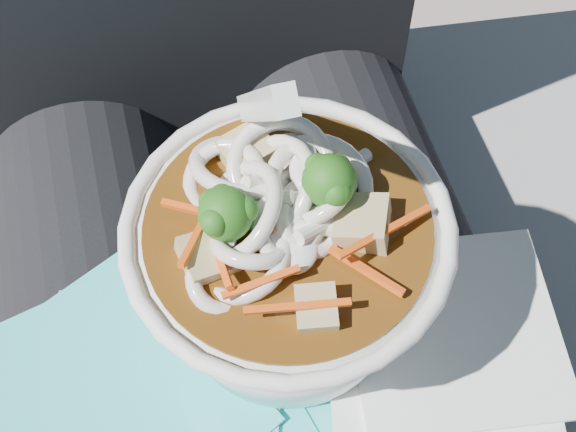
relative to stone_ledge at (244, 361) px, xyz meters
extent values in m
cube|color=gray|center=(0.00, 0.00, 0.00)|extent=(1.05, 0.60, 0.46)
cylinder|color=black|center=(-0.10, -0.15, 0.30)|extent=(0.15, 0.48, 0.15)
cylinder|color=black|center=(0.10, -0.15, 0.30)|extent=(0.15, 0.48, 0.15)
cube|color=#30C7CA|center=(0.05, -0.18, 0.38)|extent=(0.16, 0.17, 0.00)
cube|color=#30C7CA|center=(0.04, -0.16, 0.38)|extent=(0.18, 0.18, 0.00)
cube|color=#30C7CA|center=(-0.01, -0.16, 0.38)|extent=(0.15, 0.15, 0.00)
cube|color=#30C7CA|center=(-0.01, -0.15, 0.39)|extent=(0.16, 0.19, 0.00)
cube|color=#30C7CA|center=(0.04, -0.15, 0.39)|extent=(0.20, 0.18, 0.00)
cube|color=#30C7CA|center=(0.00, -0.16, 0.39)|extent=(0.19, 0.19, 0.00)
cube|color=#30C7CA|center=(-0.09, -0.16, 0.39)|extent=(0.21, 0.20, 0.00)
cube|color=#30C7CA|center=(-0.03, -0.11, 0.39)|extent=(0.12, 0.15, 0.00)
cube|color=#30C7CA|center=(-0.11, -0.17, 0.40)|extent=(0.21, 0.20, 0.00)
cube|color=white|center=(0.09, -0.20, 0.40)|extent=(0.15, 0.15, 0.00)
cube|color=white|center=(0.11, -0.17, 0.40)|extent=(0.14, 0.14, 0.00)
torus|color=white|center=(0.02, -0.13, 0.49)|extent=(0.17, 0.17, 0.01)
cylinder|color=#4C2A0A|center=(0.02, -0.13, 0.49)|extent=(0.15, 0.15, 0.01)
torus|color=silver|center=(0.00, -0.14, 0.50)|extent=(0.04, 0.04, 0.04)
torus|color=silver|center=(0.04, -0.12, 0.50)|extent=(0.08, 0.08, 0.02)
torus|color=silver|center=(0.04, -0.11, 0.50)|extent=(0.04, 0.04, 0.02)
torus|color=silver|center=(-0.01, -0.14, 0.49)|extent=(0.06, 0.06, 0.03)
torus|color=silver|center=(0.03, -0.12, 0.50)|extent=(0.04, 0.05, 0.04)
torus|color=silver|center=(0.02, -0.13, 0.50)|extent=(0.05, 0.05, 0.03)
torus|color=silver|center=(-0.01, -0.12, 0.50)|extent=(0.07, 0.08, 0.06)
torus|color=silver|center=(-0.02, -0.15, 0.49)|extent=(0.05, 0.05, 0.02)
torus|color=silver|center=(0.02, -0.09, 0.50)|extent=(0.05, 0.05, 0.03)
torus|color=silver|center=(0.00, -0.09, 0.50)|extent=(0.08, 0.08, 0.03)
torus|color=silver|center=(0.02, -0.10, 0.50)|extent=(0.08, 0.08, 0.04)
torus|color=silver|center=(-0.01, -0.10, 0.50)|extent=(0.05, 0.05, 0.03)
torus|color=silver|center=(0.03, -0.14, 0.50)|extent=(0.05, 0.05, 0.03)
torus|color=silver|center=(0.02, -0.10, 0.50)|extent=(0.05, 0.06, 0.04)
torus|color=silver|center=(0.03, -0.12, 0.49)|extent=(0.06, 0.06, 0.03)
torus|color=silver|center=(0.01, -0.11, 0.50)|extent=(0.07, 0.08, 0.06)
torus|color=silver|center=(0.02, -0.14, 0.50)|extent=(0.05, 0.06, 0.04)
cylinder|color=silver|center=(0.04, -0.13, 0.50)|extent=(0.02, 0.05, 0.02)
cylinder|color=silver|center=(0.03, -0.13, 0.50)|extent=(0.02, 0.03, 0.02)
cylinder|color=silver|center=(0.00, -0.12, 0.50)|extent=(0.04, 0.02, 0.02)
cylinder|color=silver|center=(-0.01, -0.13, 0.50)|extent=(0.03, 0.03, 0.02)
cylinder|color=silver|center=(0.05, -0.11, 0.50)|extent=(0.03, 0.02, 0.02)
cylinder|color=silver|center=(0.01, -0.11, 0.50)|extent=(0.03, 0.01, 0.03)
cylinder|color=silver|center=(0.03, -0.14, 0.50)|extent=(0.04, 0.02, 0.02)
cylinder|color=#74A851|center=(0.04, -0.12, 0.50)|extent=(0.01, 0.01, 0.02)
sphere|color=#164F12|center=(0.04, -0.12, 0.51)|extent=(0.03, 0.03, 0.03)
sphere|color=#164F12|center=(0.04, -0.13, 0.52)|extent=(0.01, 0.01, 0.01)
sphere|color=#164F12|center=(0.04, -0.12, 0.52)|extent=(0.01, 0.01, 0.01)
sphere|color=#164F12|center=(0.05, -0.12, 0.51)|extent=(0.01, 0.01, 0.01)
sphere|color=#164F12|center=(0.04, -0.13, 0.52)|extent=(0.01, 0.01, 0.01)
cylinder|color=#74A851|center=(-0.01, -0.13, 0.50)|extent=(0.01, 0.01, 0.02)
sphere|color=#164F12|center=(-0.01, -0.13, 0.51)|extent=(0.03, 0.03, 0.03)
sphere|color=#164F12|center=(-0.02, -0.12, 0.51)|extent=(0.01, 0.01, 0.01)
sphere|color=#164F12|center=(-0.01, -0.13, 0.52)|extent=(0.01, 0.01, 0.01)
sphere|color=#164F12|center=(-0.01, -0.12, 0.51)|extent=(0.01, 0.01, 0.01)
sphere|color=#164F12|center=(-0.02, -0.14, 0.52)|extent=(0.01, 0.01, 0.01)
cube|color=#FA5915|center=(-0.01, -0.16, 0.50)|extent=(0.04, 0.01, 0.01)
cube|color=#FA5915|center=(0.00, -0.12, 0.50)|extent=(0.05, 0.02, 0.01)
cube|color=#FA5915|center=(0.05, -0.17, 0.50)|extent=(0.03, 0.03, 0.01)
cube|color=#FA5915|center=(0.06, -0.15, 0.50)|extent=(0.06, 0.02, 0.01)
cube|color=#FA5915|center=(0.01, -0.12, 0.50)|extent=(0.04, 0.01, 0.01)
cube|color=#FA5915|center=(-0.02, -0.12, 0.50)|extent=(0.05, 0.03, 0.01)
cube|color=#FA5915|center=(0.01, -0.18, 0.51)|extent=(0.05, 0.01, 0.01)
cube|color=#FA5915|center=(-0.02, -0.14, 0.50)|extent=(0.01, 0.06, 0.02)
cube|color=#FA5915|center=(-0.03, -0.13, 0.50)|extent=(0.03, 0.05, 0.02)
cube|color=tan|center=(0.05, -0.14, 0.50)|extent=(0.04, 0.04, 0.02)
cube|color=tan|center=(0.01, -0.09, 0.50)|extent=(0.03, 0.03, 0.02)
cube|color=tan|center=(-0.03, -0.14, 0.49)|extent=(0.03, 0.03, 0.02)
cube|color=tan|center=(0.02, -0.18, 0.50)|extent=(0.02, 0.03, 0.02)
ellipsoid|color=white|center=(0.01, -0.14, 0.50)|extent=(0.03, 0.04, 0.01)
cube|color=white|center=(0.01, -0.10, 0.55)|extent=(0.01, 0.09, 0.11)
camera|label=1|loc=(-0.04, -0.33, 0.84)|focal=50.00mm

